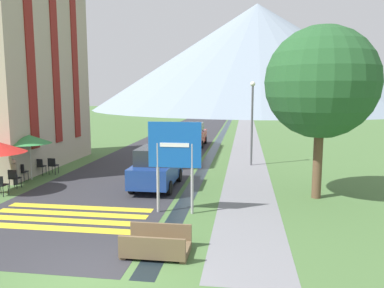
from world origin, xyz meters
name	(u,v)px	position (x,y,z in m)	size (l,w,h in m)	color
ground_plane	(199,148)	(0.00, 20.00, 0.00)	(160.00, 160.00, 0.00)	#476B38
road	(186,133)	(-2.50, 30.00, 0.00)	(6.40, 60.00, 0.01)	#2D2D33
footpath	(246,134)	(3.60, 30.00, 0.00)	(2.20, 60.00, 0.01)	slate
drainage_channel	(222,134)	(1.20, 30.00, 0.00)	(0.60, 60.00, 0.00)	black
crosswalk_marking	(67,217)	(-2.50, 3.86, 0.01)	(5.44, 2.54, 0.01)	yellow
mountain_distant	(256,57)	(5.92, 89.41, 12.89)	(80.64, 80.64, 25.78)	gray
hotel_building	(13,58)	(-9.40, 12.00, 6.07)	(5.42, 9.26, 11.26)	tan
road_sign	(175,153)	(1.06, 4.82, 2.12)	(1.84, 0.11, 3.20)	#9E9EA3
footbridge	(157,246)	(1.20, 1.46, 0.23)	(1.70, 1.10, 0.65)	brown
parked_car_near	(157,167)	(-0.40, 8.19, 0.91)	(1.77, 3.88, 1.82)	navy
parked_car_far	(194,134)	(-0.52, 21.15, 0.91)	(1.74, 4.13, 1.82)	#A31919
cafe_chair_far_right	(53,164)	(-6.31, 10.03, 0.51)	(0.40, 0.40, 0.85)	black
cafe_chair_far_left	(40,165)	(-6.84, 9.75, 0.51)	(0.40, 0.40, 0.85)	black
cafe_chair_middle	(21,171)	(-6.98, 8.37, 0.51)	(0.40, 0.40, 0.85)	black
cafe_chair_nearest	(0,184)	(-6.34, 5.90, 0.51)	(0.40, 0.40, 0.85)	black
cafe_chair_near_right	(14,177)	(-6.54, 7.12, 0.51)	(0.40, 0.40, 0.85)	black
cafe_umbrella_middle_green	(29,139)	(-6.71, 8.73, 1.98)	(2.04, 2.04, 2.19)	#B7B2A8
person_seated_far	(14,170)	(-6.97, 7.77, 0.66)	(0.32, 0.32, 1.19)	#282833
streetlamp	(252,116)	(3.82, 13.92, 2.86)	(0.28, 0.28, 4.79)	#515156
tree_by_path	(321,83)	(6.30, 7.47, 4.55)	(4.31, 4.31, 6.72)	brown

